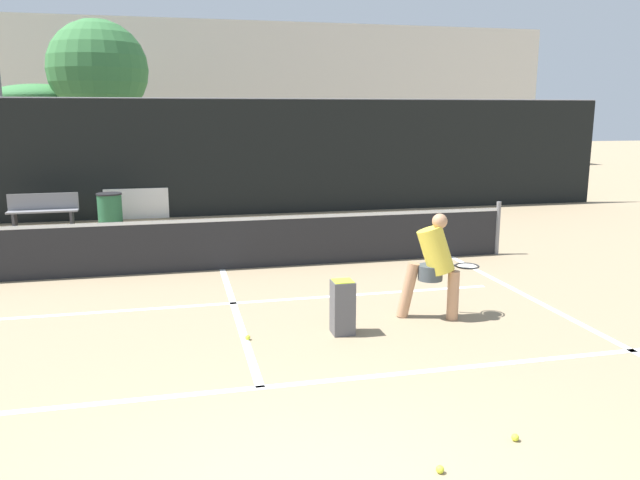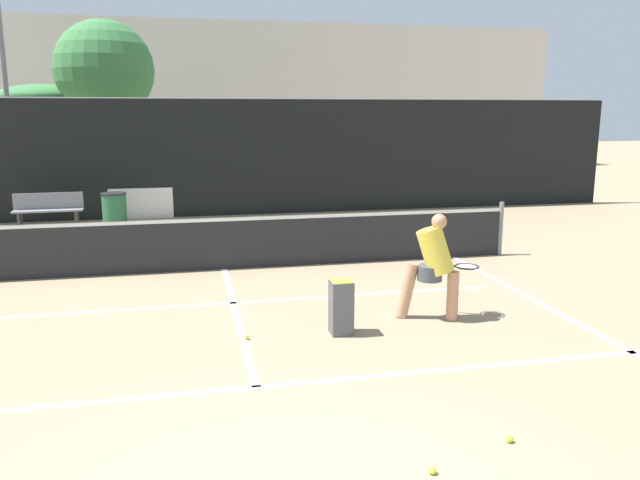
{
  "view_description": "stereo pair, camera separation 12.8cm",
  "coord_description": "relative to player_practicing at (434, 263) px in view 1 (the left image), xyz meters",
  "views": [
    {
      "loc": [
        -0.77,
        -3.57,
        2.83
      ],
      "look_at": [
        1.3,
        5.29,
        0.95
      ],
      "focal_mm": 35.0,
      "sensor_mm": 36.0,
      "label": 1
    },
    {
      "loc": [
        -0.65,
        -3.6,
        2.83
      ],
      "look_at": [
        1.3,
        5.29,
        0.95
      ],
      "focal_mm": 35.0,
      "sensor_mm": 36.0,
      "label": 2
    }
  ],
  "objects": [
    {
      "name": "tennis_ball_scattered_3",
      "position": [
        -1.46,
        -3.57,
        -0.76
      ],
      "size": [
        0.07,
        0.07,
        0.07
      ],
      "primitive_type": "sphere",
      "color": "#D1E033",
      "rests_on": "ground"
    },
    {
      "name": "court_sideline_right",
      "position": [
        1.87,
        0.87,
        -0.79
      ],
      "size": [
        0.1,
        6.11,
        0.01
      ],
      "primitive_type": "cube",
      "color": "white",
      "rests_on": "ground"
    },
    {
      "name": "courtside_bench",
      "position": [
        -6.59,
        8.53,
        -0.32
      ],
      "size": [
        1.64,
        0.43,
        0.86
      ],
      "rotation": [
        0.0,
        0.0,
        0.03
      ],
      "color": "slate",
      "rests_on": "ground"
    },
    {
      "name": "player_practicing",
      "position": [
        0.0,
        0.0,
        0.0
      ],
      "size": [
        1.24,
        0.51,
        1.49
      ],
      "rotation": [
        0.0,
        0.0,
        -0.39
      ],
      "color": "tan",
      "rests_on": "ground"
    },
    {
      "name": "tennis_ball_scattered_2",
      "position": [
        -2.61,
        -0.27,
        -0.76
      ],
      "size": [
        0.07,
        0.07,
        0.07
      ],
      "primitive_type": "sphere",
      "color": "#D1E033",
      "rests_on": "ground"
    },
    {
      "name": "building_far",
      "position": [
        -2.64,
        23.72,
        2.7
      ],
      "size": [
        36.0,
        2.4,
        6.98
      ],
      "primitive_type": "cube",
      "color": "beige",
      "rests_on": "ground"
    },
    {
      "name": "net",
      "position": [
        -2.64,
        3.42,
        -0.28
      ],
      "size": [
        11.09,
        0.09,
        1.07
      ],
      "color": "slate",
      "rests_on": "ground"
    },
    {
      "name": "trash_bin",
      "position": [
        -5.03,
        8.52,
        -0.37
      ],
      "size": [
        0.62,
        0.62,
        0.83
      ],
      "color": "#28603D",
      "rests_on": "ground"
    },
    {
      "name": "fence_back",
      "position": [
        -2.64,
        9.54,
        0.8
      ],
      "size": [
        24.0,
        0.06,
        3.19
      ],
      "color": "black",
      "rests_on": "ground"
    },
    {
      "name": "court_service_line",
      "position": [
        -2.64,
        1.32,
        -0.79
      ],
      "size": [
        8.25,
        0.1,
        0.01
      ],
      "primitive_type": "cube",
      "color": "white",
      "rests_on": "ground"
    },
    {
      "name": "court_baseline_near",
      "position": [
        -2.64,
        -1.69,
        -0.79
      ],
      "size": [
        11.0,
        0.1,
        0.01
      ],
      "primitive_type": "cube",
      "color": "white",
      "rests_on": "ground"
    },
    {
      "name": "tennis_ball_scattered_1",
      "position": [
        -0.61,
        -3.26,
        -0.76
      ],
      "size": [
        0.07,
        0.07,
        0.07
      ],
      "primitive_type": "sphere",
      "color": "#D1E033",
      "rests_on": "ground"
    },
    {
      "name": "parked_car",
      "position": [
        -4.43,
        11.54,
        -0.22
      ],
      "size": [
        1.68,
        4.23,
        1.36
      ],
      "color": "silver",
      "rests_on": "ground"
    },
    {
      "name": "tree_mid",
      "position": [
        -7.93,
        16.3,
        2.49
      ],
      "size": [
        3.27,
        3.27,
        3.78
      ],
      "color": "brown",
      "rests_on": "ground"
    },
    {
      "name": "ball_hopper",
      "position": [
        -1.38,
        -0.3,
        -0.42
      ],
      "size": [
        0.28,
        0.28,
        0.71
      ],
      "color": "#4C4C51",
      "rests_on": "ground"
    },
    {
      "name": "court_center_mark",
      "position": [
        -2.64,
        0.87,
        -0.79
      ],
      "size": [
        0.1,
        5.11,
        0.01
      ],
      "primitive_type": "cube",
      "color": "white",
      "rests_on": "ground"
    },
    {
      "name": "tree_west",
      "position": [
        -5.8,
        15.44,
        3.42
      ],
      "size": [
        3.36,
        3.36,
        5.91
      ],
      "color": "brown",
      "rests_on": "ground"
    }
  ]
}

